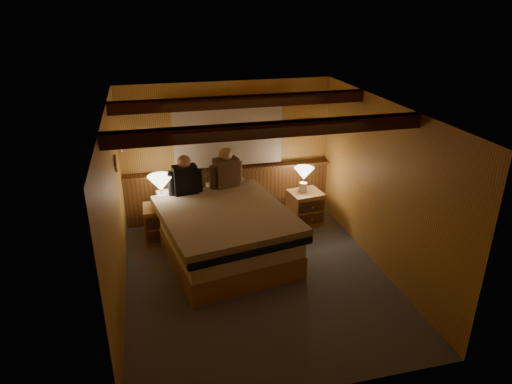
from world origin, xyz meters
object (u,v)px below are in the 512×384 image
object	(u,v)px
bed	(223,231)
person_left	(185,178)
person_right	(226,171)
lamp_right	(304,175)
duffel_bag	(192,237)
nightstand_left	(162,223)
lamp_left	(161,185)
nightstand_right	(305,208)

from	to	relation	value
bed	person_left	size ratio (longest dim) A/B	3.82
person_left	bed	bearing A→B (deg)	-63.51
person_left	person_right	bearing A→B (deg)	4.93
lamp_right	duffel_bag	world-z (taller)	lamp_right
bed	duffel_bag	world-z (taller)	bed
lamp_right	person_left	xyz separation A→B (m)	(-1.99, -0.02, 0.14)
duffel_bag	nightstand_left	bearing A→B (deg)	154.74
lamp_left	person_right	distance (m)	1.08
lamp_right	duffel_bag	xyz separation A→B (m)	(-1.96, -0.38, -0.73)
nightstand_left	lamp_right	distance (m)	2.48
lamp_left	duffel_bag	bearing A→B (deg)	-40.66
bed	duffel_bag	xyz separation A→B (m)	(-0.44, 0.36, -0.24)
person_right	person_left	bearing A→B (deg)	177.75
lamp_left	nightstand_left	bearing A→B (deg)	-172.61
person_left	person_right	size ratio (longest dim) A/B	0.96
person_left	person_right	xyz separation A→B (m)	(0.68, 0.14, 0.01)
nightstand_left	lamp_right	xyz separation A→B (m)	(2.41, 0.03, 0.60)
person_left	duffel_bag	size ratio (longest dim) A/B	1.18
lamp_right	person_left	size ratio (longest dim) A/B	0.66
bed	lamp_left	xyz separation A→B (m)	(-0.85, 0.71, 0.55)
nightstand_right	person_right	size ratio (longest dim) A/B	0.85
nightstand_right	lamp_right	xyz separation A→B (m)	(-0.04, 0.03, 0.60)
nightstand_left	lamp_right	size ratio (longest dim) A/B	1.35
person_right	duffel_bag	xyz separation A→B (m)	(-0.65, -0.49, -0.89)
person_right	duffel_bag	world-z (taller)	person_right
person_right	lamp_right	bearing A→B (deg)	-18.81
nightstand_right	duffel_bag	xyz separation A→B (m)	(-2.00, -0.35, -0.13)
nightstand_left	person_right	bearing A→B (deg)	8.24
bed	nightstand_left	distance (m)	1.14
nightstand_left	person_right	xyz separation A→B (m)	(1.10, 0.15, 0.75)
person_right	duffel_bag	bearing A→B (deg)	-156.75
lamp_right	duffel_bag	distance (m)	2.12
nightstand_left	duffel_bag	distance (m)	0.58
lamp_left	person_left	bearing A→B (deg)	0.42
bed	lamp_right	xyz separation A→B (m)	(1.52, 0.74, 0.49)
bed	nightstand_right	bearing A→B (deg)	14.41
lamp_left	nightstand_right	bearing A→B (deg)	-0.03
person_right	duffel_bag	size ratio (longest dim) A/B	1.22
lamp_right	person_right	distance (m)	1.32
nightstand_right	lamp_left	distance (m)	2.50
lamp_right	nightstand_right	bearing A→B (deg)	-33.13
nightstand_left	lamp_right	world-z (taller)	lamp_right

